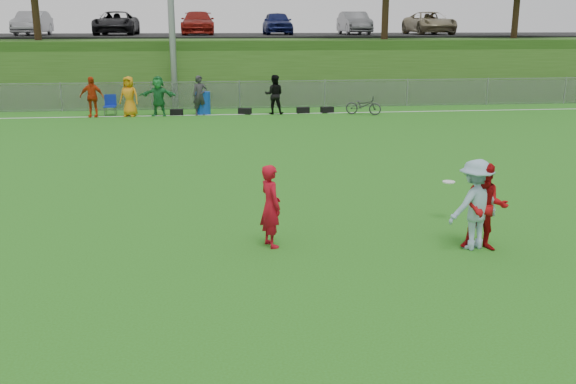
{
  "coord_description": "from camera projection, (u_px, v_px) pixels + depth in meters",
  "views": [
    {
      "loc": [
        -1.3,
        -9.9,
        3.93
      ],
      "look_at": [
        -0.06,
        0.5,
        1.13
      ],
      "focal_mm": 40.0,
      "sensor_mm": 36.0,
      "label": 1
    }
  ],
  "objects": [
    {
      "name": "berm",
      "position": [
        231.0,
        62.0,
        40.02
      ],
      "size": [
        120.0,
        18.0,
        3.0
      ],
      "primitive_type": "cube",
      "color": "#264C15",
      "rests_on": "ground"
    },
    {
      "name": "bicycle",
      "position": [
        363.0,
        105.0,
        27.77
      ],
      "size": [
        1.63,
        1.12,
        0.81
      ],
      "primitive_type": "imported",
      "rotation": [
        0.0,
        0.0,
        1.15
      ],
      "color": "#2C2C2E",
      "rests_on": "ground"
    },
    {
      "name": "sideline_far",
      "position": [
        242.0,
        114.0,
        27.93
      ],
      "size": [
        60.0,
        0.1,
        0.01
      ],
      "primitive_type": "cube",
      "color": "white",
      "rests_on": "ground"
    },
    {
      "name": "frisbee",
      "position": [
        449.0,
        182.0,
        12.92
      ],
      "size": [
        0.25,
        0.25,
        0.02
      ],
      "color": "white",
      "rests_on": "ground"
    },
    {
      "name": "recycling_bin",
      "position": [
        203.0,
        103.0,
        27.89
      ],
      "size": [
        0.69,
        0.69,
        0.97
      ],
      "primitive_type": "cylinder",
      "rotation": [
        0.0,
        0.0,
        0.06
      ],
      "color": "#0F3BA6",
      "rests_on": "ground"
    },
    {
      "name": "spectator_row",
      "position": [
        172.0,
        96.0,
        27.38
      ],
      "size": [
        8.7,
        0.77,
        1.69
      ],
      "color": "red",
      "rests_on": "ground"
    },
    {
      "name": "player_blue",
      "position": [
        475.0,
        205.0,
        11.28
      ],
      "size": [
        1.19,
        0.94,
        1.62
      ],
      "primitive_type": "imported",
      "rotation": [
        0.0,
        0.0,
        3.51
      ],
      "color": "#8FB1C7",
      "rests_on": "ground"
    },
    {
      "name": "parking_lot",
      "position": [
        230.0,
        35.0,
        41.54
      ],
      "size": [
        120.0,
        12.0,
        0.1
      ],
      "primitive_type": "cube",
      "color": "black",
      "rests_on": "berm"
    },
    {
      "name": "player_red_left",
      "position": [
        271.0,
        206.0,
        11.4
      ],
      "size": [
        0.53,
        0.64,
        1.5
      ],
      "primitive_type": "imported",
      "rotation": [
        0.0,
        0.0,
        1.93
      ],
      "color": "#B40C1D",
      "rests_on": "ground"
    },
    {
      "name": "fence",
      "position": [
        240.0,
        95.0,
        29.69
      ],
      "size": [
        58.0,
        0.06,
        1.3
      ],
      "color": "gray",
      "rests_on": "ground"
    },
    {
      "name": "car_row",
      "position": [
        211.0,
        23.0,
        40.25
      ],
      "size": [
        32.04,
        5.18,
        1.44
      ],
      "color": "white",
      "rests_on": "parking_lot"
    },
    {
      "name": "gear_bags",
      "position": [
        264.0,
        111.0,
        28.11
      ],
      "size": [
        7.18,
        0.48,
        0.26
      ],
      "color": "black",
      "rests_on": "ground"
    },
    {
      "name": "ground",
      "position": [
        295.0,
        265.0,
        10.66
      ],
      "size": [
        120.0,
        120.0,
        0.0
      ],
      "primitive_type": "plane",
      "color": "#296916",
      "rests_on": "ground"
    },
    {
      "name": "camp_chair",
      "position": [
        110.0,
        110.0,
        27.54
      ],
      "size": [
        0.5,
        0.51,
        0.89
      ],
      "rotation": [
        0.0,
        0.0,
        0.0
      ],
      "color": "#0F26A3",
      "rests_on": "ground"
    },
    {
      "name": "player_red_center",
      "position": [
        485.0,
        207.0,
        11.21
      ],
      "size": [
        0.92,
        0.82,
        1.57
      ],
      "primitive_type": "imported",
      "rotation": [
        0.0,
        0.0,
        -0.35
      ],
      "color": "#A40B0E",
      "rests_on": "ground"
    }
  ]
}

